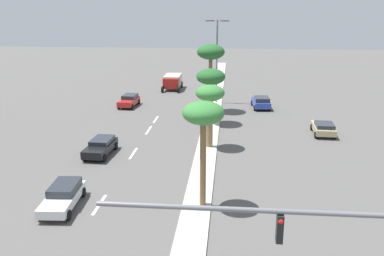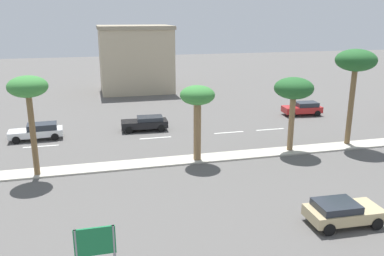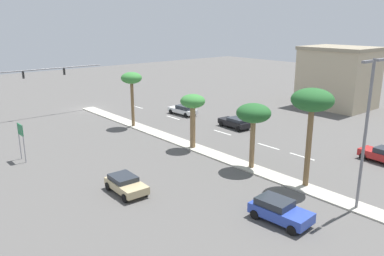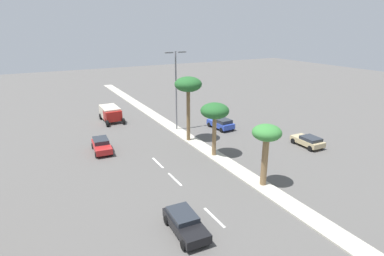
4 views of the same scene
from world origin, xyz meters
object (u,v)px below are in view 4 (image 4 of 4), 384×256
Objects in this scene: palm_tree_center at (215,112)px; sedan_tan_front at (308,141)px; palm_tree_outboard at (188,86)px; box_truck at (111,113)px; sedan_red_mid at (102,145)px; street_lamp_inboard at (176,85)px; palm_tree_trailing at (267,137)px; sedan_black_trailing at (185,223)px; sedan_blue_near at (221,123)px.

sedan_tan_front is (11.16, -2.86, -4.21)m from palm_tree_center.
sedan_tan_front is (11.45, -8.26, -6.08)m from palm_tree_outboard.
palm_tree_outboard reaches higher than box_truck.
palm_tree_outboard is at bearing 144.21° from sedan_tan_front.
sedan_tan_front is at bearing -24.45° from sedan_red_mid.
box_truck is at bearing 130.23° from sedan_tan_front.
street_lamp_inboard is at bearing 15.34° from sedan_red_mid.
palm_tree_trailing is 10.19m from sedan_black_trailing.
street_lamp_inboard is 2.38× the size of sedan_black_trailing.
sedan_red_mid is at bearing 146.33° from palm_tree_center.
palm_tree_outboard reaches higher than sedan_black_trailing.
palm_tree_center reaches higher than sedan_blue_near.
palm_tree_center is at bearing -91.54° from street_lamp_inboard.
sedan_red_mid reaches higher than sedan_black_trailing.
sedan_blue_near is 16.28m from box_truck.
street_lamp_inboard reaches higher than palm_tree_trailing.
sedan_blue_near is (5.56, -2.43, -5.34)m from street_lamp_inboard.
palm_tree_trailing is 26.85m from box_truck.
palm_tree_trailing is 12.50m from sedan_tan_front.
palm_tree_trailing is at bearing -89.85° from street_lamp_inboard.
sedan_black_trailing is at bearing -84.36° from sedan_red_mid.
sedan_tan_front is at bearing 20.44° from sedan_black_trailing.
palm_tree_center is at bearing 165.60° from sedan_tan_front.
sedan_blue_near is (5.51, 15.15, -3.82)m from palm_tree_trailing.
sedan_red_mid is 16.28m from sedan_blue_near.
palm_tree_center reaches higher than box_truck.
sedan_blue_near is at bearing -23.65° from street_lamp_inboard.
box_truck is (-12.36, 10.58, 0.43)m from sedan_blue_near.
palm_tree_outboard reaches higher than palm_tree_center.
palm_tree_outboard is 18.81m from sedan_black_trailing.
palm_tree_trailing reaches higher than sedan_tan_front.
sedan_black_trailing is at bearing -129.38° from sedan_blue_near.
sedan_tan_front is at bearing -49.77° from box_truck.
street_lamp_inboard is at bearing 82.93° from palm_tree_outboard.
street_lamp_inboard is 12.34m from sedan_red_mid.
sedan_tan_front is 0.89× the size of sedan_black_trailing.
box_truck is (-17.69, 20.91, 0.52)m from sedan_tan_front.
palm_tree_center is 12.27m from sedan_tan_front.
palm_tree_trailing is 16.57m from sedan_blue_near.
palm_tree_outboard is 15.17m from box_truck.
palm_tree_center is 5.71m from palm_tree_outboard.
box_truck is at bearing 109.90° from palm_tree_center.
sedan_black_trailing is at bearing -94.46° from box_truck.
palm_tree_outboard is at bearing -8.77° from sedan_red_mid.
sedan_blue_near is at bearing 50.62° from sedan_black_trailing.
sedan_red_mid is 0.79× the size of box_truck.
palm_tree_trailing is 17.65m from street_lamp_inboard.
sedan_blue_near is (-5.33, 10.33, 0.08)m from sedan_tan_front.
sedan_blue_near is (16.27, 0.51, 0.02)m from sedan_red_mid.
street_lamp_inboard is at bearing -50.16° from box_truck.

